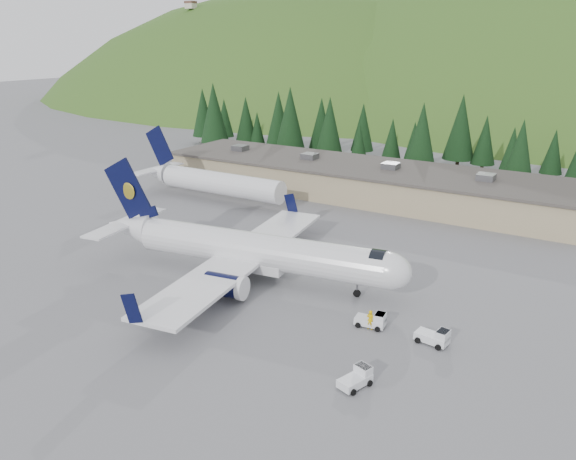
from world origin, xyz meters
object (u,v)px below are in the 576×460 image
Objects in this scene: airliner at (250,250)px; second_airliner at (208,181)px; terminal_building at (361,180)px; baggage_tug_c at (357,378)px; baggage_tug_b at (435,337)px; ramp_worker at (370,320)px; baggage_tug_a at (373,320)px.

second_airliner is (-23.86, 22.15, 0.06)m from airliner.
terminal_building is (-3.94, 38.15, -0.64)m from airliner.
airliner is 1.34× the size of second_airliner.
airliner is 12.34× the size of baggage_tug_c.
terminal_building reaches higher than baggage_tug_b.
airliner is at bearing -84.10° from terminal_building.
baggage_tug_c is 9.00m from ramp_worker.
second_airliner reaches higher than ramp_worker.
baggage_tug_b is 1.56× the size of ramp_worker.
terminal_building is at bearing 42.87° from baggage_tug_c.
baggage_tug_a is at bearing -32.60° from second_airliner.
second_airliner is at bearing 129.03° from airliner.
baggage_tug_a is 0.04× the size of terminal_building.
baggage_tug_c is at bearing -39.20° from second_airliner.
airliner is at bearing 178.52° from baggage_tug_b.
baggage_tug_a is 46.04m from terminal_building.
second_airliner is 47.34m from baggage_tug_a.
second_airliner is 9.19× the size of baggage_tug_c.
baggage_tug_a is 9.51m from baggage_tug_c.
terminal_building is (19.91, 16.00, -0.70)m from second_airliner.
airliner is 32.55m from second_airliner.
ramp_worker is (-0.04, -0.56, 0.30)m from baggage_tug_a.
airliner is 16.51m from baggage_tug_a.
ramp_worker is at bearing -21.76° from airliner.
baggage_tug_c is at bearing -66.01° from terminal_building.
ramp_worker is at bearing -167.86° from baggage_tug_b.
baggage_tug_b is at bearing -58.23° from terminal_building.
baggage_tug_a is 5.82m from baggage_tug_b.
airliner is at bearing -42.88° from second_airliner.
ramp_worker is at bearing -64.70° from terminal_building.
second_airliner reaches higher than baggage_tug_b.
ramp_worker is at bearing 36.06° from baggage_tug_c.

